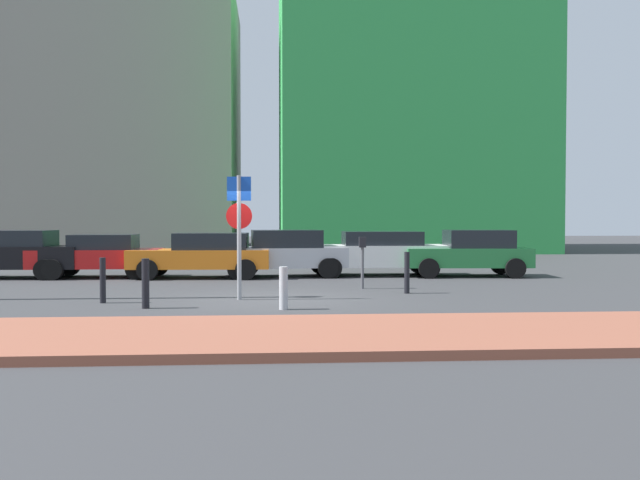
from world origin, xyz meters
TOP-DOWN VIEW (x-y plane):
  - ground_plane at (0.00, 0.00)m, footprint 120.00×120.00m
  - sidewalk_brick at (0.00, -5.32)m, footprint 40.00×3.45m
  - parked_car_black at (-7.95, 6.27)m, footprint 4.12×1.97m
  - parked_car_red at (-5.43, 6.32)m, footprint 4.04×2.06m
  - parked_car_orange at (-2.09, 5.92)m, footprint 4.42×1.99m
  - parked_car_silver at (0.41, 6.21)m, footprint 4.28×2.22m
  - parked_car_white at (3.57, 6.41)m, footprint 4.62×2.13m
  - parked_car_green at (6.50, 5.91)m, footprint 4.10×2.10m
  - parking_sign_post at (-0.68, -0.05)m, footprint 0.60×0.10m
  - parking_meter at (2.49, 2.23)m, footprint 0.18×0.14m
  - traffic_bollard_near at (-3.66, -0.45)m, footprint 0.13×0.13m
  - traffic_bollard_mid at (-2.55, -1.44)m, footprint 0.15×0.15m
  - traffic_bollard_far at (3.44, 1.00)m, footprint 0.13×0.13m
  - traffic_bollard_edge at (0.31, -1.83)m, footprint 0.18×0.18m
  - building_colorful_midrise at (8.17, 26.79)m, footprint 15.06×14.92m
  - building_under_construction at (-9.53, 32.03)m, footprint 14.35×12.56m

SIDE VIEW (x-z plane):
  - ground_plane at x=0.00m, z-range 0.00..0.00m
  - sidewalk_brick at x=0.00m, z-range 0.00..0.14m
  - traffic_bollard_edge at x=0.31m, z-range 0.00..0.88m
  - traffic_bollard_near at x=-3.66m, z-range 0.00..1.01m
  - traffic_bollard_mid at x=-2.55m, z-range 0.00..1.04m
  - traffic_bollard_far at x=3.44m, z-range 0.00..1.04m
  - parked_car_red at x=-5.43m, z-range 0.04..1.41m
  - parked_car_orange at x=-2.09m, z-range 0.04..1.46m
  - parked_car_green at x=6.50m, z-range 0.03..1.54m
  - parked_car_white at x=3.57m, z-range 0.05..1.51m
  - parked_car_black at x=-7.95m, z-range 0.03..1.54m
  - parked_car_silver at x=0.41m, z-range 0.03..1.55m
  - parking_meter at x=2.49m, z-range 0.21..1.59m
  - parking_sign_post at x=-0.68m, z-range 0.37..3.23m
  - building_under_construction at x=-9.53m, z-range 0.00..17.15m
  - building_colorful_midrise at x=8.17m, z-range 0.00..30.45m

